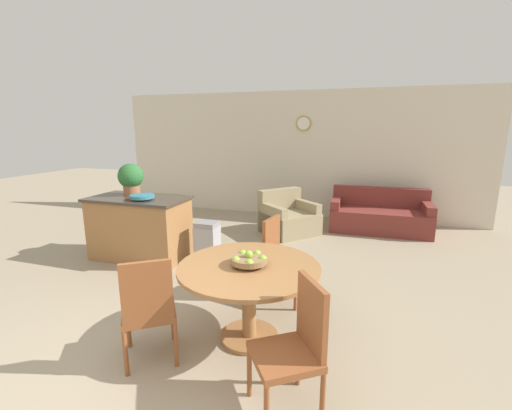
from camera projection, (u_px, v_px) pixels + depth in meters
The scene contains 12 objects.
wall_back at pixel (291, 155), 7.51m from camera, with size 8.00×0.09×2.70m.
dining_table at pixel (249, 282), 3.07m from camera, with size 1.27×1.27×0.72m.
dining_chair_near_left at pixel (149, 307), 2.76m from camera, with size 0.58×0.58×0.94m.
dining_chair_near_right at pixel (296, 343), 2.30m from camera, with size 0.58×0.58×0.94m.
dining_chair_far_side at pixel (280, 256), 3.86m from camera, with size 0.49×0.49×0.94m.
fruit_bowl at pixel (249, 259), 3.02m from camera, with size 0.33×0.33×0.14m.
kitchen_island at pixel (140, 228), 5.10m from camera, with size 1.43×0.78×0.93m.
teal_bowl at pixel (142, 197), 4.82m from camera, with size 0.34×0.34×0.07m.
potted_plant at pixel (131, 178), 5.14m from camera, with size 0.37×0.37×0.48m.
trash_bin at pixel (207, 242), 4.97m from camera, with size 0.32×0.28×0.60m.
couch at pixel (379, 216), 6.52m from camera, with size 1.80×0.87×0.79m.
armchair at pixel (288, 218), 6.37m from camera, with size 1.22×1.23×0.79m.
Camera 1 is at (1.57, -1.56, 1.91)m, focal length 24.00 mm.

